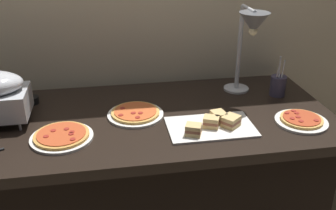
{
  "coord_description": "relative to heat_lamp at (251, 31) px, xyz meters",
  "views": [
    {
      "loc": [
        -0.15,
        -1.66,
        1.61
      ],
      "look_at": [
        0.14,
        0.0,
        0.81
      ],
      "focal_mm": 40.86,
      "sensor_mm": 36.0,
      "label": 1
    }
  ],
  "objects": [
    {
      "name": "back_wall",
      "position": [
        -0.57,
        0.4,
        0.07
      ],
      "size": [
        4.4,
        0.04,
        2.4
      ],
      "primitive_type": "cube",
      "color": "#C6B593",
      "rests_on": "ground_plane"
    },
    {
      "name": "buffet_table",
      "position": [
        -0.57,
        -0.1,
        -0.74
      ],
      "size": [
        1.9,
        0.84,
        0.76
      ],
      "color": "black",
      "rests_on": "ground_plane"
    },
    {
      "name": "heat_lamp",
      "position": [
        0.0,
        0.0,
        0.0
      ],
      "size": [
        0.15,
        0.31,
        0.48
      ],
      "color": "#B7BABF",
      "rests_on": "buffet_table"
    },
    {
      "name": "pizza_plate_front",
      "position": [
        0.17,
        -0.3,
        -0.36
      ],
      "size": [
        0.25,
        0.25,
        0.03
      ],
      "color": "white",
      "rests_on": "buffet_table"
    },
    {
      "name": "pizza_plate_center",
      "position": [
        -0.59,
        -0.1,
        -0.36
      ],
      "size": [
        0.27,
        0.27,
        0.03
      ],
      "color": "white",
      "rests_on": "buffet_table"
    },
    {
      "name": "pizza_plate_raised_stand",
      "position": [
        -0.93,
        -0.26,
        -0.36
      ],
      "size": [
        0.27,
        0.27,
        0.03
      ],
      "color": "white",
      "rests_on": "buffet_table"
    },
    {
      "name": "sandwich_platter",
      "position": [
        -0.26,
        -0.28,
        -0.35
      ],
      "size": [
        0.4,
        0.25,
        0.06
      ],
      "color": "white",
      "rests_on": "buffet_table"
    },
    {
      "name": "sauce_cup_near",
      "position": [
        -1.11,
        0.14,
        -0.35
      ],
      "size": [
        0.07,
        0.07,
        0.04
      ],
      "color": "black",
      "rests_on": "buffet_table"
    },
    {
      "name": "utensil_holder",
      "position": [
        0.19,
        0.02,
        -0.31
      ],
      "size": [
        0.08,
        0.08,
        0.23
      ],
      "color": "#383347",
      "rests_on": "buffet_table"
    }
  ]
}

